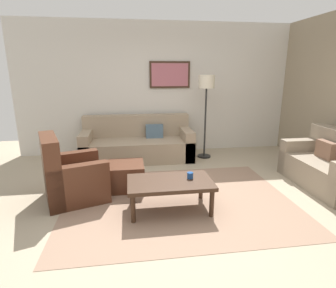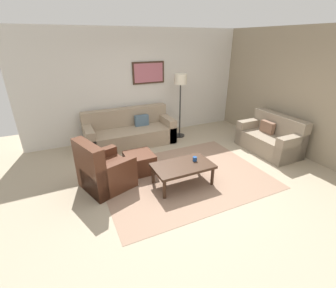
{
  "view_description": "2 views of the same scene",
  "coord_description": "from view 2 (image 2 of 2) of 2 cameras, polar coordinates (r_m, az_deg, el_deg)",
  "views": [
    {
      "loc": [
        -0.66,
        -3.47,
        1.79
      ],
      "look_at": [
        -0.09,
        0.44,
        0.72
      ],
      "focal_mm": 29.13,
      "sensor_mm": 36.0,
      "label": 1
    },
    {
      "loc": [
        -2.01,
        -3.54,
        2.52
      ],
      "look_at": [
        -0.21,
        0.32,
        0.62
      ],
      "focal_mm": 25.23,
      "sensor_mm": 36.0,
      "label": 2
    }
  ],
  "objects": [
    {
      "name": "ottoman",
      "position": [
        4.89,
        -6.89,
        -4.5
      ],
      "size": [
        0.56,
        0.56,
        0.4
      ],
      "primitive_type": "cube",
      "color": "#4C2819",
      "rests_on": "ground_plane"
    },
    {
      "name": "coffee_table",
      "position": [
        4.37,
        3.6,
        -5.62
      ],
      "size": [
        1.1,
        0.64,
        0.41
      ],
      "color": "#382316",
      "rests_on": "ground_plane"
    },
    {
      "name": "couch_main",
      "position": [
        6.25,
        -9.35,
        2.86
      ],
      "size": [
        2.23,
        0.92,
        0.88
      ],
      "color": "gray",
      "rests_on": "ground_plane"
    },
    {
      "name": "cup",
      "position": [
        4.48,
        6.5,
        -3.61
      ],
      "size": [
        0.08,
        0.08,
        0.08
      ],
      "primitive_type": "cylinder",
      "color": "#1E478C",
      "rests_on": "coffee_table"
    },
    {
      "name": "rear_partition",
      "position": [
        6.56,
        -7.05,
        14.05
      ],
      "size": [
        6.0,
        0.12,
        2.8
      ],
      "primitive_type": "cube",
      "color": "silver",
      "rests_on": "ground_plane"
    },
    {
      "name": "stone_feature_panel",
      "position": [
        6.24,
        29.7,
        10.63
      ],
      "size": [
        0.12,
        5.2,
        2.8
      ],
      "primitive_type": "cube",
      "color": "gray",
      "rests_on": "ground_plane"
    },
    {
      "name": "couch_loveseat",
      "position": [
        6.24,
        23.65,
        1.13
      ],
      "size": [
        0.8,
        1.44,
        0.88
      ],
      "color": "gray",
      "rests_on": "ground_plane"
    },
    {
      "name": "armchair_leather",
      "position": [
        4.46,
        -15.45,
        -6.7
      ],
      "size": [
        1.02,
        1.02,
        0.95
      ],
      "color": "#4C2819",
      "rests_on": "ground_plane"
    },
    {
      "name": "lamp_standing",
      "position": [
        6.31,
        3.05,
        13.88
      ],
      "size": [
        0.32,
        0.32,
        1.71
      ],
      "color": "black",
      "rests_on": "ground_plane"
    },
    {
      "name": "ground_plane",
      "position": [
        4.79,
        3.89,
        -7.74
      ],
      "size": [
        8.0,
        8.0,
        0.0
      ],
      "primitive_type": "plane",
      "color": "tan"
    },
    {
      "name": "framed_artwork",
      "position": [
        6.52,
        -4.72,
        16.8
      ],
      "size": [
        0.87,
        0.04,
        0.56
      ],
      "color": "#382316"
    },
    {
      "name": "area_rug",
      "position": [
        4.79,
        3.89,
        -7.7
      ],
      "size": [
        3.17,
        2.42,
        0.01
      ],
      "primitive_type": "cube",
      "color": "#957660",
      "rests_on": "ground_plane"
    }
  ]
}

